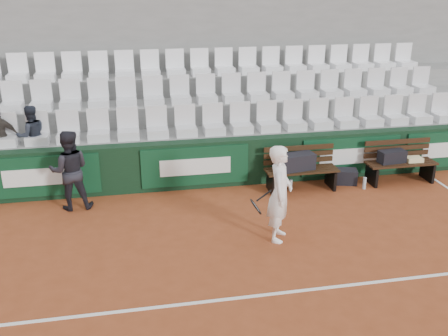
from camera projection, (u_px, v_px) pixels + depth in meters
ground at (247, 297)px, 6.91m from camera, size 80.00×80.00×0.00m
court_baseline at (247, 297)px, 6.91m from camera, size 18.00×0.06×0.01m
back_barrier at (207, 163)px, 10.40m from camera, size 18.00×0.34×1.00m
grandstand_tier_front at (200, 154)px, 10.96m from camera, size 18.00×0.95×1.00m
grandstand_tier_mid at (194, 132)px, 11.75m from camera, size 18.00×0.95×1.45m
grandstand_tier_back at (189, 112)px, 12.54m from camera, size 18.00×0.95×1.90m
grandstand_rear_wall at (184, 58)px, 12.66m from camera, size 18.00×0.30×4.40m
seat_row_front at (200, 120)px, 10.51m from camera, size 11.90×0.44×0.63m
seat_row_mid at (194, 90)px, 11.22m from camera, size 11.90×0.44×0.63m
seat_row_back at (188, 63)px, 11.93m from camera, size 11.90×0.44×0.63m
bench_left at (301, 179)px, 10.31m from camera, size 1.50×0.56×0.45m
bench_right at (400, 172)px, 10.70m from camera, size 1.50×0.56×0.45m
sports_bag_left at (295, 162)px, 10.15m from camera, size 0.82×0.46×0.33m
sports_bag_right at (392, 156)px, 10.56m from camera, size 0.60×0.33×0.26m
towel at (414, 159)px, 10.65m from camera, size 0.35×0.26×0.09m
sports_bag_ground at (344, 176)px, 10.64m from camera, size 0.58×0.44×0.31m
water_bottle_near at (291, 185)px, 10.30m from camera, size 0.07×0.07×0.24m
water_bottle_far at (364, 183)px, 10.37m from camera, size 0.07×0.07×0.26m
tennis_player at (280, 194)px, 8.17m from camera, size 0.79×0.71×1.65m
ball_kid at (70, 170)px, 9.29m from camera, size 0.78×0.63×1.54m
spectator_c at (29, 114)px, 9.86m from camera, size 0.72×0.64×1.22m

